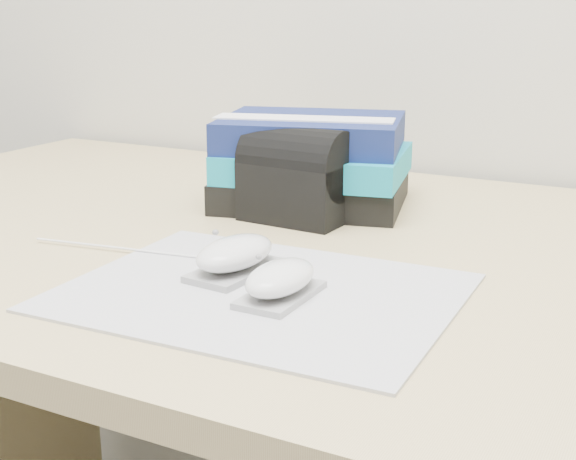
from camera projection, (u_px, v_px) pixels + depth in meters
The scene contains 7 objects.
desk at pixel (390, 414), 1.00m from camera, with size 1.60×0.80×0.73m.
mousepad at pixel (260, 292), 0.74m from camera, with size 0.35×0.28×0.00m, color #929299.
mouse_rear at pixel (235, 256), 0.78m from camera, with size 0.06×0.11×0.04m.
mouse_front at pixel (280, 281), 0.72m from camera, with size 0.05×0.09×0.04m.
usb_cable at pixel (118, 248), 0.86m from camera, with size 0.00×0.00×0.21m, color white.
book_stack at pixel (313, 162), 1.05m from camera, with size 0.28×0.24×0.12m.
pouch at pixel (297, 175), 0.98m from camera, with size 0.13×0.09×0.12m.
Camera 1 is at (0.30, 0.79, 0.99)m, focal length 50.00 mm.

